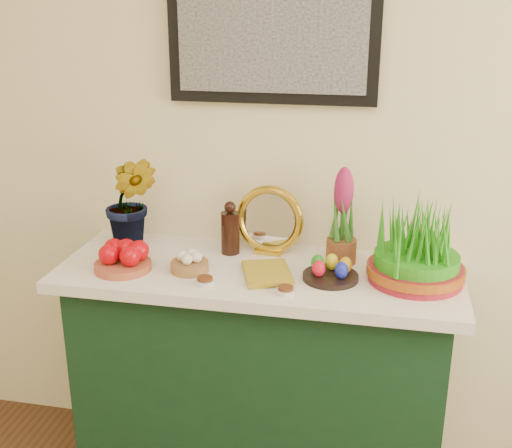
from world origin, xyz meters
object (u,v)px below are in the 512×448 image
at_px(sideboard, 259,382).
at_px(book, 244,274).
at_px(mirror, 270,221).
at_px(wheatgrass_sabzeh, 417,249).
at_px(hyacinth_green, 130,187).

relative_size(sideboard, book, 6.31).
relative_size(mirror, book, 1.26).
relative_size(sideboard, wheatgrass_sabzeh, 4.03).
bearing_deg(wheatgrass_sabzeh, mirror, 163.42).
bearing_deg(book, mirror, 61.51).
xyz_separation_m(hyacinth_green, wheatgrass_sabzeh, (1.04, -0.10, -0.12)).
relative_size(hyacinth_green, wheatgrass_sabzeh, 1.46).
distance_m(hyacinth_green, book, 0.56).
xyz_separation_m(hyacinth_green, book, (0.47, -0.19, -0.22)).
xyz_separation_m(mirror, wheatgrass_sabzeh, (0.52, -0.16, -0.01)).
bearing_deg(hyacinth_green, wheatgrass_sabzeh, -11.38).
height_order(hyacinth_green, book, hyacinth_green).
height_order(sideboard, wheatgrass_sabzeh, wheatgrass_sabzeh).
distance_m(sideboard, book, 0.49).
bearing_deg(hyacinth_green, book, -27.69).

